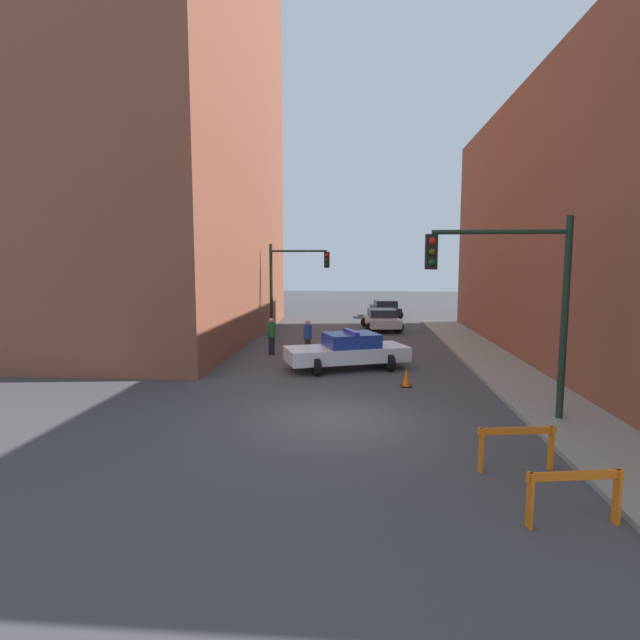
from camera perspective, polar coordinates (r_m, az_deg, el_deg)
name	(u,v)px	position (r m, az deg, el deg)	size (l,w,h in m)	color
ground_plane	(333,419)	(13.52, 1.51, -11.29)	(120.00, 120.00, 0.00)	#424244
sidewalk_right	(575,423)	(14.57, 27.12, -10.45)	(2.40, 44.00, 0.12)	gray
building_corner_left	(125,130)	(30.52, -21.41, 19.59)	(14.00, 20.00, 22.49)	brown
traffic_light_near	(519,287)	(13.72, 21.79, 3.54)	(3.64, 0.35, 5.20)	black
traffic_light_far	(290,276)	(28.59, -3.44, 5.07)	(3.44, 0.35, 5.20)	black
police_car	(348,350)	(19.57, 3.18, -3.50)	(5.05, 3.38, 1.52)	white
parked_car_near	(381,319)	(31.03, 7.04, 0.11)	(2.56, 4.46, 1.31)	silver
parked_car_mid	(385,308)	(38.24, 7.46, 1.32)	(2.56, 4.46, 1.31)	black
pedestrian_crossing	(308,338)	(21.86, -1.43, -2.06)	(0.41, 0.41, 1.66)	#382D23
pedestrian_corner	(272,336)	(22.65, -5.56, -1.79)	(0.49, 0.49, 1.66)	black
barrier_front	(574,489)	(9.18, 27.07, -16.78)	(1.59, 0.41, 0.90)	orange
barrier_mid	(517,441)	(10.92, 21.55, -12.76)	(1.59, 0.39, 0.90)	orange
traffic_cone	(406,378)	(17.05, 9.83, -6.50)	(0.36, 0.36, 0.66)	black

